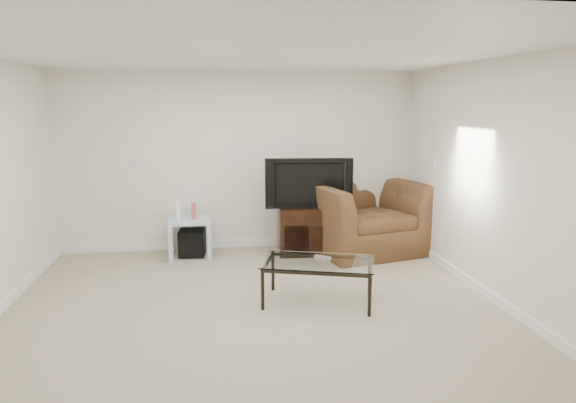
{
  "coord_description": "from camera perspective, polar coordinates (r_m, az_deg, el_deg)",
  "views": [
    {
      "loc": [
        -0.38,
        -4.74,
        2.04
      ],
      "look_at": [
        0.5,
        1.2,
        0.9
      ],
      "focal_mm": 32.0,
      "sensor_mm": 36.0,
      "label": 1
    }
  ],
  "objects": [
    {
      "name": "floor",
      "position": [
        5.17,
        -3.62,
        -12.51
      ],
      "size": [
        5.0,
        5.0,
        0.0
      ],
      "primitive_type": "plane",
      "color": "tan",
      "rests_on": "ground"
    },
    {
      "name": "ceiling",
      "position": [
        4.77,
        -3.99,
        16.25
      ],
      "size": [
        5.0,
        5.0,
        0.0
      ],
      "primitive_type": "plane",
      "color": "white",
      "rests_on": "ground"
    },
    {
      "name": "wall_back",
      "position": [
        7.29,
        -5.41,
        4.49
      ],
      "size": [
        5.0,
        0.02,
        2.5
      ],
      "primitive_type": "cube",
      "color": "silver",
      "rests_on": "ground"
    },
    {
      "name": "wall_right",
      "position": [
        5.6,
        22.64,
        1.81
      ],
      "size": [
        0.02,
        5.0,
        2.5
      ],
      "primitive_type": "cube",
      "color": "silver",
      "rests_on": "ground"
    },
    {
      "name": "plate_back",
      "position": [
        7.34,
        -16.42,
        4.14
      ],
      "size": [
        0.12,
        0.02,
        0.12
      ],
      "primitive_type": "cube",
      "color": "white",
      "rests_on": "wall_back"
    },
    {
      "name": "plate_right_switch",
      "position": [
        7.0,
        15.85,
        3.87
      ],
      "size": [
        0.02,
        0.09,
        0.13
      ],
      "primitive_type": "cube",
      "color": "white",
      "rests_on": "wall_right"
    },
    {
      "name": "plate_right_outlet",
      "position": [
        6.91,
        16.46,
        -4.29
      ],
      "size": [
        0.02,
        0.08,
        0.12
      ],
      "primitive_type": "cube",
      "color": "white",
      "rests_on": "wall_right"
    },
    {
      "name": "tv_stand",
      "position": [
        7.11,
        2.19,
        -3.13
      ],
      "size": [
        0.83,
        0.6,
        0.67
      ],
      "primitive_type": null,
      "rotation": [
        0.0,
        0.0,
        -0.06
      ],
      "color": "black",
      "rests_on": "floor"
    },
    {
      "name": "dvd_player",
      "position": [
        7.02,
        2.24,
        -1.46
      ],
      "size": [
        0.42,
        0.3,
        0.06
      ],
      "primitive_type": "cube",
      "rotation": [
        0.0,
        0.0,
        -0.06
      ],
      "color": "black",
      "rests_on": "tv_stand"
    },
    {
      "name": "television",
      "position": [
        6.95,
        2.26,
        2.17
      ],
      "size": [
        1.11,
        0.31,
        0.68
      ],
      "primitive_type": "imported",
      "rotation": [
        0.0,
        0.0,
        -0.09
      ],
      "color": "black",
      "rests_on": "tv_stand"
    },
    {
      "name": "side_table",
      "position": [
        7.09,
        -10.88,
        -3.93
      ],
      "size": [
        0.58,
        0.58,
        0.53
      ],
      "primitive_type": null,
      "rotation": [
        0.0,
        0.0,
        0.06
      ],
      "color": "#ABBDD2",
      "rests_on": "floor"
    },
    {
      "name": "subwoofer",
      "position": [
        7.13,
        -10.59,
        -4.48
      ],
      "size": [
        0.37,
        0.37,
        0.34
      ],
      "primitive_type": "cube",
      "rotation": [
        0.0,
        0.0,
        -0.08
      ],
      "color": "black",
      "rests_on": "floor"
    },
    {
      "name": "game_console",
      "position": [
        6.98,
        -12.08,
        -0.94
      ],
      "size": [
        0.06,
        0.18,
        0.24
      ],
      "primitive_type": "cube",
      "rotation": [
        0.0,
        0.0,
        0.0
      ],
      "color": "white",
      "rests_on": "side_table"
    },
    {
      "name": "game_case",
      "position": [
        6.98,
        -10.44,
        -1.01
      ],
      "size": [
        0.07,
        0.16,
        0.21
      ],
      "primitive_type": "cube",
      "rotation": [
        0.0,
        0.0,
        0.1
      ],
      "color": "#CC4C4C",
      "rests_on": "side_table"
    },
    {
      "name": "recliner",
      "position": [
        7.23,
        8.48,
        -0.42
      ],
      "size": [
        1.68,
        1.3,
        1.3
      ],
      "primitive_type": "imported",
      "rotation": [
        0.0,
        0.0,
        0.25
      ],
      "color": "brown",
      "rests_on": "floor"
    },
    {
      "name": "coffee_table",
      "position": [
        5.4,
        3.36,
        -8.91
      ],
      "size": [
        1.28,
        0.96,
        0.45
      ],
      "primitive_type": null,
      "rotation": [
        0.0,
        0.0,
        -0.3
      ],
      "color": "black",
      "rests_on": "floor"
    },
    {
      "name": "remote",
      "position": [
        5.44,
        3.85,
        -6.17
      ],
      "size": [
        0.17,
        0.16,
        0.02
      ],
      "primitive_type": "cube",
      "rotation": [
        0.0,
        0.0,
        -0.73
      ],
      "color": "#B2B2B7",
      "rests_on": "coffee_table"
    }
  ]
}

